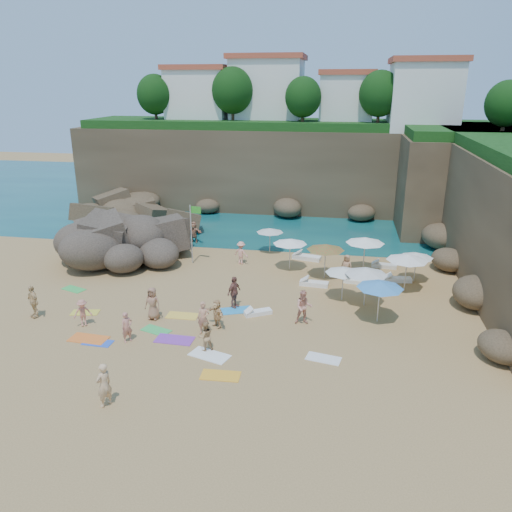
% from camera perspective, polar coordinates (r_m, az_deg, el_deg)
% --- Properties ---
extents(ground, '(120.00, 120.00, 0.00)m').
position_cam_1_polar(ground, '(29.68, -4.83, -5.31)').
color(ground, tan).
rests_on(ground, ground).
extents(seawater, '(120.00, 120.00, 0.00)m').
position_cam_1_polar(seawater, '(57.85, 2.67, 6.88)').
color(seawater, '#0C4751').
rests_on(seawater, ground).
extents(cliff_back, '(44.00, 8.00, 8.00)m').
position_cam_1_polar(cliff_back, '(52.00, 4.24, 9.95)').
color(cliff_back, brown).
rests_on(cliff_back, ground).
extents(cliff_corner, '(10.00, 12.00, 8.00)m').
position_cam_1_polar(cliff_corner, '(47.86, 21.92, 7.84)').
color(cliff_corner, brown).
rests_on(cliff_corner, ground).
extents(rock_promontory, '(12.00, 7.00, 2.00)m').
position_cam_1_polar(rock_promontory, '(47.42, -12.91, 3.67)').
color(rock_promontory, brown).
rests_on(rock_promontory, ground).
extents(clifftop_buildings, '(28.48, 9.48, 7.00)m').
position_cam_1_polar(clifftop_buildings, '(52.06, 5.64, 17.93)').
color(clifftop_buildings, white).
rests_on(clifftop_buildings, cliff_back).
extents(clifftop_trees, '(35.60, 23.82, 4.40)m').
position_cam_1_polar(clifftop_trees, '(45.68, 7.37, 17.74)').
color(clifftop_trees, '#11380F').
rests_on(clifftop_trees, ground).
extents(marina_masts, '(3.10, 0.10, 6.00)m').
position_cam_1_polar(marina_masts, '(61.55, -12.95, 10.01)').
color(marina_masts, white).
rests_on(marina_masts, ground).
extents(rock_outcrop, '(9.27, 7.49, 3.38)m').
position_cam_1_polar(rock_outcrop, '(37.82, -14.36, -0.38)').
color(rock_outcrop, brown).
rests_on(rock_outcrop, ground).
extents(flag_pole, '(0.83, 0.19, 4.29)m').
position_cam_1_polar(flag_pole, '(35.32, -7.23, 3.36)').
color(flag_pole, silver).
rests_on(flag_pole, ground).
extents(parasol_0, '(2.04, 2.04, 1.93)m').
position_cam_1_polar(parasol_0, '(37.63, 1.60, 2.96)').
color(parasol_0, silver).
rests_on(parasol_0, ground).
extents(parasol_1, '(2.34, 2.34, 2.22)m').
position_cam_1_polar(parasol_1, '(34.15, 3.91, 1.69)').
color(parasol_1, silver).
rests_on(parasol_1, ground).
extents(parasol_2, '(2.12, 2.12, 2.00)m').
position_cam_1_polar(parasol_2, '(33.56, 17.88, 0.11)').
color(parasol_2, silver).
rests_on(parasol_2, ground).
extents(parasol_3, '(2.61, 2.61, 2.46)m').
position_cam_1_polar(parasol_3, '(34.35, 12.37, 1.78)').
color(parasol_3, silver).
rests_on(parasol_3, ground).
extents(parasol_4, '(1.98, 1.98, 1.87)m').
position_cam_1_polar(parasol_4, '(34.29, 24.56, -0.53)').
color(parasol_4, silver).
rests_on(parasol_4, ground).
extents(parasol_6, '(2.48, 2.48, 2.34)m').
position_cam_1_polar(parasol_6, '(32.80, 7.97, 1.02)').
color(parasol_6, silver).
rests_on(parasol_6, ground).
extents(parasol_7, '(2.44, 2.44, 2.31)m').
position_cam_1_polar(parasol_7, '(29.08, 12.52, -1.72)').
color(parasol_7, silver).
rests_on(parasol_7, ground).
extents(parasol_8, '(2.54, 2.54, 2.40)m').
position_cam_1_polar(parasol_8, '(31.77, 16.91, -0.15)').
color(parasol_8, silver).
rests_on(parasol_8, ground).
extents(parasol_9, '(2.15, 2.15, 2.03)m').
position_cam_1_polar(parasol_9, '(29.72, 9.97, -1.62)').
color(parasol_9, silver).
rests_on(parasol_9, ground).
extents(parasol_10, '(2.48, 2.48, 2.35)m').
position_cam_1_polar(parasol_10, '(27.26, 14.01, -3.19)').
color(parasol_10, silver).
rests_on(parasol_10, ground).
extents(lounger_0, '(2.16, 1.13, 0.32)m').
position_cam_1_polar(lounger_0, '(36.75, 5.82, -0.17)').
color(lounger_0, white).
rests_on(lounger_0, ground).
extents(lounger_1, '(1.78, 0.77, 0.27)m').
position_cam_1_polar(lounger_1, '(36.14, 14.42, -1.08)').
color(lounger_1, silver).
rests_on(lounger_1, ground).
extents(lounger_2, '(1.86, 0.83, 0.28)m').
position_cam_1_polar(lounger_2, '(33.83, 15.86, -2.60)').
color(lounger_2, white).
rests_on(lounger_2, ground).
extents(lounger_3, '(1.62, 0.72, 0.24)m').
position_cam_1_polar(lounger_3, '(32.95, 11.27, -2.85)').
color(lounger_3, white).
rests_on(lounger_3, ground).
extents(lounger_4, '(1.87, 0.77, 0.28)m').
position_cam_1_polar(lounger_4, '(32.10, 6.65, -3.15)').
color(lounger_4, white).
rests_on(lounger_4, ground).
extents(lounger_5, '(1.59, 1.20, 0.24)m').
position_cam_1_polar(lounger_5, '(28.05, 0.23, -6.48)').
color(lounger_5, white).
rests_on(lounger_5, ground).
extents(towel_0, '(1.49, 0.79, 0.03)m').
position_cam_1_polar(towel_0, '(26.43, -17.63, -9.41)').
color(towel_0, blue).
rests_on(towel_0, ground).
extents(towel_2, '(2.00, 1.10, 0.03)m').
position_cam_1_polar(towel_2, '(26.92, -18.58, -8.96)').
color(towel_2, orange).
rests_on(towel_2, ground).
extents(towel_3, '(1.72, 1.24, 0.03)m').
position_cam_1_polar(towel_3, '(26.89, -11.34, -8.33)').
color(towel_3, '#36C058').
rests_on(towel_3, ground).
extents(towel_4, '(1.63, 1.01, 0.03)m').
position_cam_1_polar(towel_4, '(29.91, -18.94, -6.12)').
color(towel_4, yellow).
rests_on(towel_4, ground).
extents(towel_5, '(2.13, 1.53, 0.03)m').
position_cam_1_polar(towel_5, '(24.25, -5.32, -11.23)').
color(towel_5, white).
rests_on(towel_5, ground).
extents(towel_6, '(1.95, 1.02, 0.03)m').
position_cam_1_polar(towel_6, '(25.81, -9.30, -9.41)').
color(towel_6, purple).
rests_on(towel_6, ground).
extents(towel_8, '(2.07, 1.55, 0.03)m').
position_cam_1_polar(towel_8, '(28.56, -2.39, -6.23)').
color(towel_8, '#2894D8').
rests_on(towel_8, ground).
extents(towel_10, '(1.77, 0.94, 0.03)m').
position_cam_1_polar(towel_10, '(22.73, -4.08, -13.47)').
color(towel_10, '#FFAC28').
rests_on(towel_10, ground).
extents(towel_11, '(1.67, 1.22, 0.03)m').
position_cam_1_polar(towel_11, '(33.40, -20.11, -3.58)').
color(towel_11, green).
rests_on(towel_11, ground).
extents(towel_12, '(1.75, 0.89, 0.03)m').
position_cam_1_polar(towel_12, '(28.22, -8.41, -6.76)').
color(towel_12, yellow).
rests_on(towel_12, ground).
extents(towel_13, '(1.74, 1.12, 0.03)m').
position_cam_1_polar(towel_13, '(24.11, 7.71, -11.53)').
color(towel_13, white).
rests_on(towel_13, ground).
extents(person_stand_0, '(0.66, 0.68, 1.58)m').
position_cam_1_polar(person_stand_0, '(25.81, -14.53, -7.88)').
color(person_stand_0, tan).
rests_on(person_stand_0, ground).
extents(person_stand_1, '(0.93, 0.87, 1.52)m').
position_cam_1_polar(person_stand_1, '(24.35, -5.80, -9.12)').
color(person_stand_1, tan).
rests_on(person_stand_1, ground).
extents(person_stand_2, '(1.16, 0.79, 1.67)m').
position_cam_1_polar(person_stand_2, '(35.50, -1.71, 0.37)').
color(person_stand_2, '#F5A28B').
rests_on(person_stand_2, ground).
extents(person_stand_3, '(0.89, 1.20, 1.89)m').
position_cam_1_polar(person_stand_3, '(28.59, -2.52, -4.16)').
color(person_stand_3, brown).
rests_on(person_stand_3, ground).
extents(person_stand_4, '(0.89, 0.71, 1.60)m').
position_cam_1_polar(person_stand_4, '(33.49, 10.31, -1.17)').
color(person_stand_4, tan).
rests_on(person_stand_4, ground).
extents(person_stand_5, '(1.69, 0.80, 1.76)m').
position_cam_1_polar(person_stand_5, '(40.62, -7.14, 2.73)').
color(person_stand_5, tan).
rests_on(person_stand_5, ground).
extents(person_stand_6, '(0.72, 0.82, 1.89)m').
position_cam_1_polar(person_stand_6, '(21.26, -16.99, -13.91)').
color(person_stand_6, '#E0B17F').
rests_on(person_stand_6, ground).
extents(person_lie_0, '(1.63, 1.76, 0.39)m').
position_cam_1_polar(person_lie_0, '(28.29, -19.07, -7.20)').
color(person_lie_0, tan).
rests_on(person_lie_0, ground).
extents(person_lie_1, '(1.91, 2.14, 0.45)m').
position_cam_1_polar(person_lie_1, '(30.29, -23.96, -6.00)').
color(person_lie_1, '#DFB87E').
rests_on(person_lie_1, ground).
extents(person_lie_2, '(1.06, 1.89, 0.48)m').
position_cam_1_polar(person_lie_2, '(28.05, -11.63, -6.62)').
color(person_lie_2, '#9C6A4E').
rests_on(person_lie_2, ground).
extents(person_lie_3, '(2.05, 2.07, 0.40)m').
position_cam_1_polar(person_lie_3, '(26.74, -4.48, -7.69)').
color(person_lie_3, '#E0B075').
rests_on(person_lie_3, ground).
extents(person_lie_4, '(0.68, 1.75, 0.42)m').
position_cam_1_polar(person_lie_4, '(26.11, -5.98, -8.43)').
color(person_lie_4, tan).
rests_on(person_lie_4, ground).
extents(person_lie_5, '(1.17, 1.98, 0.71)m').
position_cam_1_polar(person_lie_5, '(27.06, 5.43, -7.03)').
color(person_lie_5, tan).
rests_on(person_lie_5, ground).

